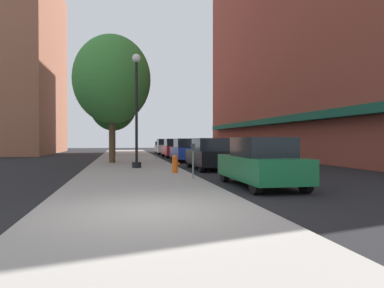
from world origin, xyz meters
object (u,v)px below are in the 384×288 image
object	(u,v)px
car_blue	(186,150)
car_red	(174,148)
car_green	(261,163)
lamppost	(136,108)
tree_near	(113,104)
parking_meter_near	(156,148)
tree_mid	(112,79)
car_white	(165,147)
car_black	(210,154)
parking_meter_far	(193,157)
fire_hydrant	(175,164)

from	to	relation	value
car_blue	car_red	bearing A→B (deg)	89.46
car_blue	car_green	bearing A→B (deg)	-90.54
lamppost	tree_near	distance (m)	15.77
parking_meter_near	car_green	xyz separation A→B (m)	(1.95, -16.52, -0.14)
tree_mid	car_red	size ratio (longest dim) A/B	1.89
car_red	car_white	size ratio (longest dim) A/B	1.00
tree_near	car_green	distance (m)	24.18
lamppost	parking_meter_near	distance (m)	9.37
parking_meter_near	tree_mid	bearing A→B (deg)	-127.11
car_green	car_black	size ratio (longest dim) A/B	1.00
parking_meter_near	tree_mid	xyz separation A→B (m)	(-3.21, -4.24, 4.47)
parking_meter_far	car_blue	distance (m)	12.59
car_blue	car_white	size ratio (longest dim) A/B	1.00
parking_meter_far	tree_near	world-z (taller)	tree_near
car_green	car_blue	xyz separation A→B (m)	(0.00, 14.28, 0.00)
tree_mid	car_blue	world-z (taller)	tree_mid
car_green	car_white	size ratio (longest dim) A/B	1.00
fire_hydrant	tree_near	bearing A→B (deg)	99.27
car_white	tree_mid	bearing A→B (deg)	-109.47
car_black	car_red	xyz separation A→B (m)	(0.00, 13.26, 0.00)
car_black	car_blue	distance (m)	7.10
fire_hydrant	car_white	world-z (taller)	car_white
parking_meter_far	tree_near	size ratio (longest dim) A/B	0.18
car_green	car_red	bearing A→B (deg)	90.54
parking_meter_near	car_green	world-z (taller)	car_green
car_black	car_white	xyz separation A→B (m)	(0.00, 20.40, 0.00)
tree_near	fire_hydrant	bearing A→B (deg)	-80.73
lamppost	tree_mid	size ratio (longest dim) A/B	0.73
lamppost	tree_mid	distance (m)	5.34
car_blue	car_white	xyz separation A→B (m)	(0.00, 13.30, 0.00)
fire_hydrant	tree_near	size ratio (longest dim) A/B	0.11
tree_near	parking_meter_near	bearing A→B (deg)	-63.33
fire_hydrant	car_black	size ratio (longest dim) A/B	0.18
lamppost	fire_hydrant	xyz separation A→B (m)	(1.55, -3.17, -2.68)
tree_mid	car_green	bearing A→B (deg)	-67.23
fire_hydrant	tree_near	xyz separation A→B (m)	(-3.06, 18.77, 4.40)
fire_hydrant	parking_meter_near	bearing A→B (deg)	88.58
fire_hydrant	car_blue	xyz separation A→B (m)	(2.25, 9.83, 0.29)
parking_meter_near	car_white	distance (m)	11.23
tree_near	tree_mid	size ratio (longest dim) A/B	0.90
parking_meter_far	tree_mid	bearing A→B (deg)	107.06
lamppost	car_red	bearing A→B (deg)	73.48
lamppost	car_black	distance (m)	4.51
fire_hydrant	car_red	world-z (taller)	car_red
car_blue	car_white	world-z (taller)	same
tree_near	car_black	distance (m)	17.39
car_red	lamppost	bearing A→B (deg)	-108.57
fire_hydrant	car_black	bearing A→B (deg)	50.54
fire_hydrant	car_red	bearing A→B (deg)	81.99
tree_near	car_blue	xyz separation A→B (m)	(5.31, -8.94, -4.12)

